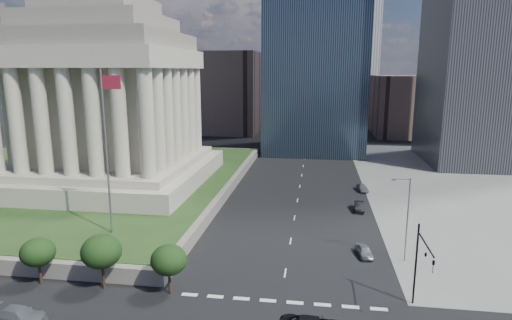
% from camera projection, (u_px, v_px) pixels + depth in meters
% --- Properties ---
extents(ground, '(500.00, 500.00, 0.00)m').
position_uv_depth(ground, '(307.00, 147.00, 124.28)').
color(ground, black).
rests_on(ground, ground).
extents(plaza_terrace, '(66.00, 70.00, 1.80)m').
position_uv_depth(plaza_terrace, '(63.00, 181.00, 82.01)').
color(plaza_terrace, slate).
rests_on(plaza_terrace, ground).
extents(plaza_lawn, '(64.00, 68.00, 0.10)m').
position_uv_depth(plaza_lawn, '(63.00, 176.00, 81.81)').
color(plaza_lawn, '#233E19').
rests_on(plaza_lawn, plaza_terrace).
extents(war_memorial, '(34.00, 34.00, 39.00)m').
position_uv_depth(war_memorial, '(104.00, 72.00, 74.30)').
color(war_memorial, '#ABA58F').
rests_on(war_memorial, plaza_lawn).
extents(flagpole, '(2.52, 0.24, 20.00)m').
position_uv_depth(flagpole, '(107.00, 144.00, 51.05)').
color(flagpole, slate).
rests_on(flagpole, plaza_lawn).
extents(midrise_glass, '(26.00, 26.00, 60.00)m').
position_uv_depth(midrise_glass, '(316.00, 38.00, 112.98)').
color(midrise_glass, black).
rests_on(midrise_glass, ground).
extents(building_filler_ne, '(20.00, 30.00, 20.00)m').
position_uv_depth(building_filler_ne, '(403.00, 105.00, 146.77)').
color(building_filler_ne, '#503D37').
rests_on(building_filler_ne, ground).
extents(building_filler_nw, '(24.00, 30.00, 28.00)m').
position_uv_depth(building_filler_nw, '(227.00, 92.00, 154.67)').
color(building_filler_nw, '#503D37').
rests_on(building_filler_nw, ground).
extents(traffic_signal_ne, '(0.30, 5.74, 8.00)m').
position_uv_depth(traffic_signal_ne, '(421.00, 260.00, 37.86)').
color(traffic_signal_ne, black).
rests_on(traffic_signal_ne, ground).
extents(street_lamp_north, '(2.13, 0.22, 10.00)m').
position_uv_depth(street_lamp_north, '(406.00, 215.00, 48.60)').
color(street_lamp_north, slate).
rests_on(street_lamp_north, ground).
extents(suv_grey, '(2.17, 4.99, 1.43)m').
position_uv_depth(suv_grey, '(19.00, 315.00, 37.43)').
color(suv_grey, slate).
rests_on(suv_grey, ground).
extents(parked_sedan_near, '(3.91, 2.09, 1.27)m').
position_uv_depth(parked_sedan_near, '(364.00, 251.00, 50.97)').
color(parked_sedan_near, gray).
rests_on(parked_sedan_near, ground).
extents(parked_sedan_mid, '(1.55, 4.14, 1.35)m').
position_uv_depth(parked_sedan_mid, '(359.00, 206.00, 67.47)').
color(parked_sedan_mid, black).
rests_on(parked_sedan_mid, ground).
extents(parked_sedan_far, '(4.13, 2.20, 1.34)m').
position_uv_depth(parked_sedan_far, '(362.00, 188.00, 78.29)').
color(parked_sedan_far, slate).
rests_on(parked_sedan_far, ground).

